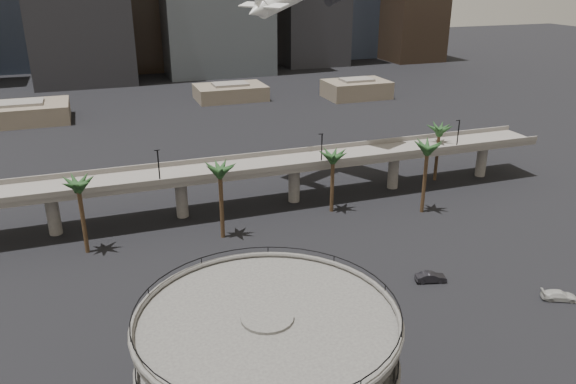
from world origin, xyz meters
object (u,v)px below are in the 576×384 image
object	(u,v)px
car_a	(351,319)
car_c	(559,295)
overpass	(239,172)
parking_ramp	(268,380)
car_b	(431,277)

from	to	relation	value
car_a	car_c	bearing A→B (deg)	-103.56
overpass	parking_ramp	bearing A→B (deg)	-102.43
car_b	parking_ramp	bearing A→B (deg)	140.30
overpass	car_b	size ratio (longest dim) A/B	28.76
overpass	car_c	bearing A→B (deg)	-53.87
car_a	car_b	world-z (taller)	car_a
overpass	car_c	size ratio (longest dim) A/B	27.57
overpass	car_b	bearing A→B (deg)	-61.58
overpass	car_a	distance (m)	41.99
parking_ramp	car_b	size ratio (longest dim) A/B	4.91
car_c	overpass	bearing A→B (deg)	61.60
parking_ramp	overpass	bearing A→B (deg)	77.57
car_c	car_b	bearing A→B (deg)	79.86
car_a	parking_ramp	bearing A→B (deg)	131.58
car_a	car_c	size ratio (longest dim) A/B	0.95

